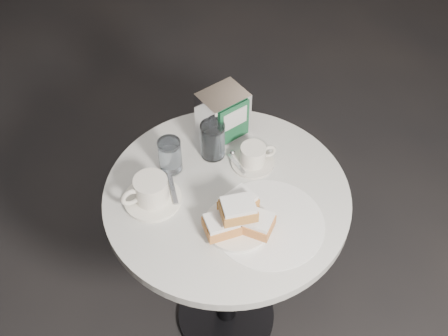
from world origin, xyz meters
TOP-DOWN VIEW (x-y plane):
  - ground at (0.00, 0.00)m, footprint 7.00×7.00m
  - cafe_table at (0.00, 0.00)m, footprint 0.70×0.70m
  - sugar_spill at (0.06, -0.14)m, footprint 0.36×0.36m
  - beignet_plate at (-0.02, -0.12)m, footprint 0.23×0.23m
  - coffee_cup_left at (-0.20, 0.06)m, footprint 0.18×0.17m
  - coffee_cup_right at (0.12, 0.07)m, footprint 0.15×0.15m
  - water_glass_left at (-0.11, 0.15)m, footprint 0.08×0.08m
  - water_glass_right at (0.02, 0.16)m, footprint 0.08×0.08m
  - napkin_dispenser at (0.09, 0.22)m, footprint 0.15×0.14m

SIDE VIEW (x-z plane):
  - ground at x=0.00m, z-range 0.00..0.00m
  - cafe_table at x=0.00m, z-range 0.17..0.92m
  - sugar_spill at x=0.06m, z-range 0.74..0.75m
  - coffee_cup_right at x=0.12m, z-range 0.74..0.81m
  - coffee_cup_left at x=-0.20m, z-range 0.74..0.82m
  - beignet_plate at x=-0.02m, z-range 0.73..0.85m
  - water_glass_left at x=-0.11m, z-range 0.74..0.85m
  - water_glass_right at x=0.02m, z-range 0.74..0.86m
  - napkin_dispenser at x=0.09m, z-range 0.75..0.90m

